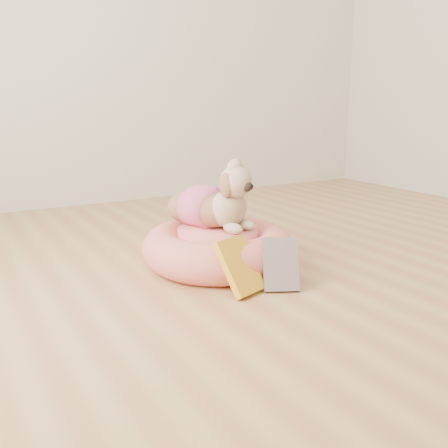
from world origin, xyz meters
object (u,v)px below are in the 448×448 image
dog (213,192)px  book_yellow (240,266)px  pet_bed (218,248)px  book_white (281,264)px

dog → book_yellow: dog is taller
pet_bed → book_white: book_white is taller
dog → book_white: 0.44m
pet_bed → dog: dog is taller
pet_bed → book_yellow: (-0.08, -0.30, 0.02)m
dog → book_yellow: 0.40m
pet_bed → book_yellow: book_yellow is taller
pet_bed → dog: bearing=94.7°
pet_bed → book_yellow: bearing=-105.0°
dog → book_white: (0.07, -0.38, -0.22)m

